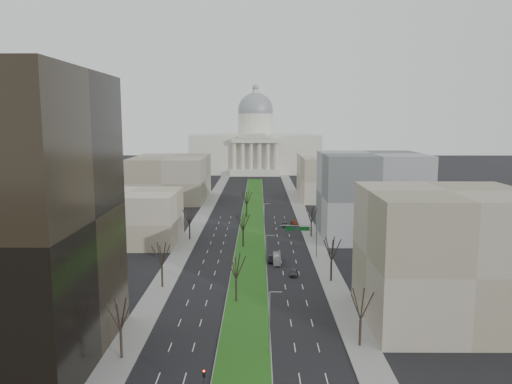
{
  "coord_description": "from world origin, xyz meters",
  "views": [
    {
      "loc": [
        2.16,
        -48.16,
        33.45
      ],
      "look_at": [
        1.23,
        111.04,
        10.2
      ],
      "focal_mm": 35.0,
      "sensor_mm": 36.0,
      "label": 1
    }
  ],
  "objects_px": {
    "car_grey_near": "(294,272)",
    "car_grey_far": "(285,224)",
    "box_van": "(277,258)",
    "car_black": "(272,259)",
    "car_red": "(294,223)"
  },
  "relations": [
    {
      "from": "car_red",
      "to": "car_grey_far",
      "type": "height_order",
      "value": "car_grey_far"
    },
    {
      "from": "car_black",
      "to": "car_grey_near",
      "type": "bearing_deg",
      "value": -63.44
    },
    {
      "from": "car_black",
      "to": "car_grey_far",
      "type": "relative_size",
      "value": 0.88
    },
    {
      "from": "car_black",
      "to": "car_red",
      "type": "relative_size",
      "value": 0.92
    },
    {
      "from": "car_red",
      "to": "car_grey_far",
      "type": "distance_m",
      "value": 3.93
    },
    {
      "from": "car_grey_near",
      "to": "car_grey_far",
      "type": "height_order",
      "value": "car_grey_far"
    },
    {
      "from": "car_black",
      "to": "car_red",
      "type": "distance_m",
      "value": 43.04
    },
    {
      "from": "car_black",
      "to": "car_grey_far",
      "type": "xyz_separation_m",
      "value": [
        5.29,
        39.7,
        -0.03
      ]
    },
    {
      "from": "car_grey_near",
      "to": "box_van",
      "type": "xyz_separation_m",
      "value": [
        -3.33,
        9.66,
        0.38
      ]
    },
    {
      "from": "car_black",
      "to": "box_van",
      "type": "xyz_separation_m",
      "value": [
        1.22,
        -0.57,
        0.34
      ]
    },
    {
      "from": "car_grey_far",
      "to": "box_van",
      "type": "bearing_deg",
      "value": -101.59
    },
    {
      "from": "car_grey_far",
      "to": "box_van",
      "type": "distance_m",
      "value": 40.48
    },
    {
      "from": "car_grey_far",
      "to": "car_red",
      "type": "bearing_deg",
      "value": 34.25
    },
    {
      "from": "car_red",
      "to": "car_grey_far",
      "type": "xyz_separation_m",
      "value": [
        -3.01,
        -2.53,
        0.0
      ]
    },
    {
      "from": "car_red",
      "to": "car_black",
      "type": "bearing_deg",
      "value": -105.06
    }
  ]
}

